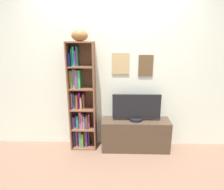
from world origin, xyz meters
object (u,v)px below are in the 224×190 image
Objects in this scene: bookshelf at (81,102)px; football at (80,35)px; tv_stand at (135,135)px; television at (136,108)px.

football reaches higher than bookshelf.
football is at bearing 177.11° from tv_stand.
tv_stand is at bearing -4.66° from bookshelf.
television is (0.87, -0.04, -1.10)m from football.
bookshelf reaches higher than television.
bookshelf reaches higher than tv_stand.
football reaches higher than television.
bookshelf is 1.05m from tv_stand.
football is 0.32× the size of television.
television is at bearing -2.82° from football.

